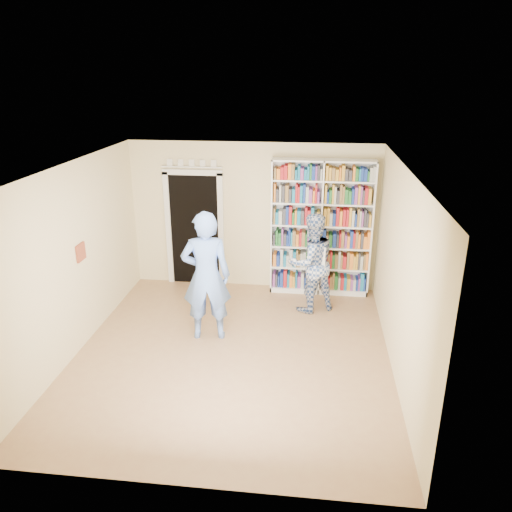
{
  "coord_description": "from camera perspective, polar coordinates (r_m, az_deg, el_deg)",
  "views": [
    {
      "loc": [
        1.08,
        -6.22,
        3.87
      ],
      "look_at": [
        0.24,
        0.9,
        1.19
      ],
      "focal_mm": 35.0,
      "sensor_mm": 36.0,
      "label": 1
    }
  ],
  "objects": [
    {
      "name": "floor",
      "position": [
        7.4,
        -2.69,
        -11.04
      ],
      "size": [
        5.0,
        5.0,
        0.0
      ],
      "primitive_type": "plane",
      "color": "#9A6D4A",
      "rests_on": "ground"
    },
    {
      "name": "wall_right",
      "position": [
        6.81,
        16.15,
        -2.06
      ],
      "size": [
        0.0,
        5.0,
        5.0
      ],
      "primitive_type": "plane",
      "rotation": [
        1.57,
        0.0,
        -1.57
      ],
      "color": "beige",
      "rests_on": "floor"
    },
    {
      "name": "bookshelf",
      "position": [
        8.96,
        7.44,
        3.24
      ],
      "size": [
        1.78,
        0.33,
        2.45
      ],
      "rotation": [
        0.0,
        0.0,
        -0.36
      ],
      "color": "white",
      "rests_on": "floor"
    },
    {
      "name": "man_plaid",
      "position": [
        8.35,
        6.34,
        -0.79
      ],
      "size": [
        1.04,
        0.96,
        1.71
      ],
      "primitive_type": "imported",
      "rotation": [
        0.0,
        0.0,
        3.63
      ],
      "color": "navy",
      "rests_on": "floor"
    },
    {
      "name": "ceiling",
      "position": [
        6.42,
        -3.1,
        9.98
      ],
      "size": [
        5.0,
        5.0,
        0.0
      ],
      "primitive_type": "plane",
      "rotation": [
        3.14,
        0.0,
        0.0
      ],
      "color": "white",
      "rests_on": "wall_back"
    },
    {
      "name": "wall_left",
      "position": [
        7.49,
        -20.13,
        -0.47
      ],
      "size": [
        0.0,
        5.0,
        5.0
      ],
      "primitive_type": "plane",
      "rotation": [
        1.57,
        0.0,
        1.57
      ],
      "color": "beige",
      "rests_on": "floor"
    },
    {
      "name": "paper_sheet",
      "position": [
        8.13,
        7.16,
        0.0
      ],
      "size": [
        0.22,
        0.04,
        0.31
      ],
      "primitive_type": "cube",
      "rotation": [
        0.0,
        0.0,
        -0.14
      ],
      "color": "white",
      "rests_on": "man_plaid"
    },
    {
      "name": "wall_back",
      "position": [
        9.14,
        -0.31,
        4.5
      ],
      "size": [
        4.5,
        0.0,
        4.5
      ],
      "primitive_type": "plane",
      "rotation": [
        1.57,
        0.0,
        0.0
      ],
      "color": "beige",
      "rests_on": "floor"
    },
    {
      "name": "doorway",
      "position": [
        9.36,
        -7.04,
        3.64
      ],
      "size": [
        1.1,
        0.08,
        2.43
      ],
      "color": "black",
      "rests_on": "floor"
    },
    {
      "name": "man_blue",
      "position": [
        7.43,
        -5.71,
        -2.32
      ],
      "size": [
        0.8,
        0.59,
        2.0
      ],
      "primitive_type": "imported",
      "rotation": [
        0.0,
        0.0,
        3.3
      ],
      "color": "#6992E9",
      "rests_on": "floor"
    },
    {
      "name": "wall_art",
      "position": [
        7.63,
        -19.39,
        0.41
      ],
      "size": [
        0.03,
        0.25,
        0.25
      ],
      "primitive_type": "cube",
      "color": "maroon",
      "rests_on": "wall_left"
    }
  ]
}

